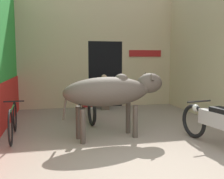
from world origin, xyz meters
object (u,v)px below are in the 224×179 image
object	(u,v)px
motorcycle_far	(86,103)
plastic_stool	(90,102)
motorcycle_near	(217,123)
cow	(113,91)
shopkeeper_seated	(104,91)
bicycle	(13,121)

from	to	relation	value
motorcycle_far	plastic_stool	size ratio (longest dim) A/B	5.32
motorcycle_near	cow	bearing A→B (deg)	149.53
motorcycle_far	shopkeeper_seated	bearing A→B (deg)	60.87
motorcycle_far	bicycle	distance (m)	2.18
bicycle	plastic_stool	world-z (taller)	bicycle
bicycle	plastic_stool	xyz separation A→B (m)	(2.04, 2.95, -0.16)
motorcycle_far	plastic_stool	xyz separation A→B (m)	(0.32, 1.61, -0.26)
cow	plastic_stool	world-z (taller)	cow
cow	motorcycle_near	xyz separation A→B (m)	(1.77, -1.04, -0.52)
shopkeeper_seated	plastic_stool	xyz separation A→B (m)	(-0.45, 0.22, -0.39)
motorcycle_far	bicycle	xyz separation A→B (m)	(-1.71, -1.34, -0.10)
cow	motorcycle_near	distance (m)	2.12
motorcycle_near	bicycle	xyz separation A→B (m)	(-3.84, 1.46, -0.10)
cow	shopkeeper_seated	xyz separation A→B (m)	(0.41, 3.15, -0.39)
cow	motorcycle_near	bearing A→B (deg)	-30.47
plastic_stool	cow	bearing A→B (deg)	-89.43
bicycle	shopkeeper_seated	world-z (taller)	shopkeeper_seated
motorcycle_far	shopkeeper_seated	distance (m)	1.59
cow	motorcycle_far	distance (m)	1.87
bicycle	shopkeeper_seated	bearing A→B (deg)	47.63
bicycle	cow	bearing A→B (deg)	-11.47
shopkeeper_seated	plastic_stool	world-z (taller)	shopkeeper_seated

